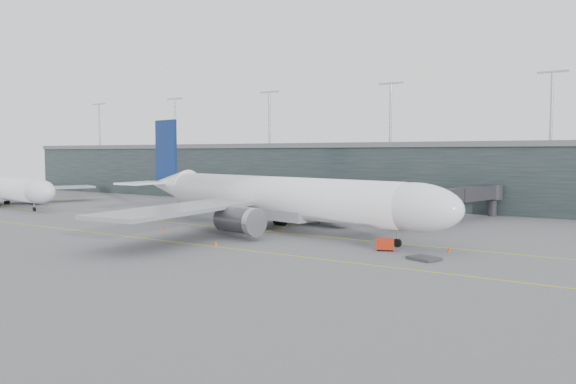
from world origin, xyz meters
The scene contains 17 objects.
ground centered at (0.00, 0.00, 0.00)m, with size 320.00×320.00×0.00m, color #5E5E63.
taxiline_a centered at (0.00, -4.00, 0.01)m, with size 160.00×0.25×0.02m, color gold.
taxiline_b centered at (0.00, -20.00, 0.01)m, with size 160.00×0.25×0.02m, color gold.
taxiline_lead_main centered at (5.00, 20.00, 0.01)m, with size 0.25×60.00×0.02m, color gold.
taxiline_lead_adj centered at (-75.00, 20.00, 0.01)m, with size 0.25×60.00×0.02m, color gold.
terminal centered at (0.00, 58.00, 7.62)m, with size 240.00×36.00×29.00m.
main_aircraft centered at (5.55, -2.16, 5.43)m, with size 68.68×63.62×19.36m.
jet_bridge centered at (24.48, 22.82, 4.75)m, with size 14.24×43.88×6.35m.
gse_cart centered at (28.54, -10.35, 0.86)m, with size 2.64×2.22×1.54m.
baggage_dolly centered at (34.94, -13.76, 0.20)m, with size 3.38×2.71×0.34m, color #343338.
uld_a centered at (-5.94, 9.26, 0.97)m, with size 2.08×1.69×1.84m.
uld_b centered at (-2.51, 12.28, 0.93)m, with size 2.01×1.64×1.76m.
uld_c centered at (1.05, 10.56, 1.09)m, with size 2.59×2.24×2.08m.
cone_nose centered at (35.85, -6.90, 0.37)m, with size 0.46×0.46×0.74m, color #FD3C0E.
cone_wing_stbd centered at (7.51, -19.42, 0.38)m, with size 0.48×0.48×0.76m, color #E1570C.
cone_wing_port centered at (7.56, 9.23, 0.38)m, with size 0.48×0.48×0.76m, color red.
cone_tail centered at (-9.37, -12.43, 0.39)m, with size 0.50×0.50×0.79m, color #FF4D0E.
Camera 1 is at (57.02, -78.17, 12.75)m, focal length 35.00 mm.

